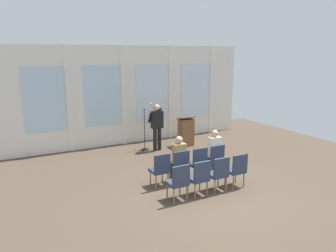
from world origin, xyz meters
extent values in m
plane|color=brown|center=(0.00, 0.00, 0.00)|extent=(14.68, 14.68, 0.00)
cube|color=silver|center=(0.00, 5.65, 1.90)|extent=(10.28, 0.10, 3.80)
cube|color=silver|center=(-3.08, 5.59, 1.95)|extent=(1.38, 0.04, 2.25)
cube|color=silver|center=(-2.25, 5.59, 1.90)|extent=(0.20, 0.08, 3.80)
cube|color=silver|center=(-1.03, 5.59, 1.95)|extent=(1.38, 0.04, 2.25)
cube|color=silver|center=(-0.19, 5.59, 1.90)|extent=(0.20, 0.08, 3.80)
cube|color=silver|center=(1.03, 5.59, 1.95)|extent=(1.38, 0.04, 2.25)
cube|color=silver|center=(1.87, 5.59, 1.90)|extent=(0.20, 0.08, 3.80)
cube|color=silver|center=(3.08, 5.59, 1.95)|extent=(1.38, 0.04, 2.25)
cube|color=silver|center=(3.92, 5.59, 1.90)|extent=(0.20, 0.08, 3.80)
cylinder|color=black|center=(0.45, 4.17, 0.42)|extent=(0.14, 0.14, 0.84)
cylinder|color=black|center=(0.63, 4.17, 0.42)|extent=(0.14, 0.14, 0.84)
cube|color=black|center=(0.54, 4.17, 1.16)|extent=(0.42, 0.22, 0.63)
cube|color=navy|center=(0.54, 4.29, 1.23)|extent=(0.06, 0.01, 0.38)
sphere|color=beige|center=(0.54, 4.18, 1.61)|extent=(0.21, 0.21, 0.21)
cylinder|color=black|center=(0.30, 4.25, 1.25)|extent=(0.09, 0.28, 0.45)
cylinder|color=black|center=(0.69, 4.30, 1.50)|extent=(0.15, 0.36, 0.15)
cylinder|color=black|center=(0.65, 4.44, 1.55)|extent=(0.11, 0.34, 0.15)
sphere|color=beige|center=(0.56, 4.70, 1.65)|extent=(0.10, 0.10, 0.10)
cylinder|color=black|center=(0.15, 4.43, 0.01)|extent=(0.28, 0.28, 0.03)
cylinder|color=black|center=(0.15, 4.43, 0.76)|extent=(0.02, 0.02, 1.45)
sphere|color=#262626|center=(0.15, 4.43, 1.52)|extent=(0.07, 0.07, 0.07)
cube|color=brown|center=(1.80, 4.21, 0.53)|extent=(0.52, 0.40, 1.05)
cube|color=brown|center=(1.80, 4.23, 1.09)|extent=(0.60, 0.48, 0.14)
cylinder|color=olive|center=(-0.71, 1.33, 0.20)|extent=(0.04, 0.04, 0.40)
cylinder|color=olive|center=(-1.07, 1.33, 0.20)|extent=(0.04, 0.04, 0.40)
cylinder|color=olive|center=(-0.71, 0.99, 0.20)|extent=(0.04, 0.04, 0.40)
cylinder|color=olive|center=(-1.07, 0.99, 0.20)|extent=(0.04, 0.04, 0.40)
cube|color=#2D3851|center=(-0.89, 1.16, 0.44)|extent=(0.46, 0.44, 0.08)
cube|color=#2D3851|center=(-0.89, 0.97, 0.71)|extent=(0.46, 0.06, 0.46)
cylinder|color=olive|center=(-0.12, 1.33, 0.20)|extent=(0.04, 0.04, 0.40)
cylinder|color=olive|center=(-0.48, 1.33, 0.20)|extent=(0.04, 0.04, 0.40)
cylinder|color=olive|center=(-0.12, 0.99, 0.20)|extent=(0.04, 0.04, 0.40)
cylinder|color=olive|center=(-0.48, 0.99, 0.20)|extent=(0.04, 0.04, 0.40)
cube|color=#2D3851|center=(-0.30, 1.16, 0.44)|extent=(0.46, 0.44, 0.08)
cube|color=#2D3851|center=(-0.30, 0.97, 0.71)|extent=(0.46, 0.06, 0.46)
cylinder|color=#2D2D33|center=(-0.39, 1.34, 0.22)|extent=(0.10, 0.10, 0.44)
cylinder|color=#2D2D33|center=(-0.21, 1.34, 0.22)|extent=(0.10, 0.10, 0.44)
cube|color=#2D2D33|center=(-0.30, 1.22, 0.50)|extent=(0.34, 0.36, 0.12)
cube|color=#997F4C|center=(-0.30, 1.11, 0.84)|extent=(0.36, 0.20, 0.55)
sphere|color=tan|center=(-0.30, 1.13, 1.22)|extent=(0.20, 0.20, 0.20)
cylinder|color=olive|center=(0.48, 1.33, 0.20)|extent=(0.04, 0.04, 0.40)
cylinder|color=olive|center=(0.12, 1.33, 0.20)|extent=(0.04, 0.04, 0.40)
cylinder|color=olive|center=(0.48, 0.99, 0.20)|extent=(0.04, 0.04, 0.40)
cylinder|color=olive|center=(0.12, 0.99, 0.20)|extent=(0.04, 0.04, 0.40)
cube|color=#2D3851|center=(0.30, 1.16, 0.44)|extent=(0.46, 0.44, 0.08)
cube|color=#2D3851|center=(0.30, 0.97, 0.71)|extent=(0.46, 0.06, 0.46)
cylinder|color=olive|center=(1.07, 1.33, 0.20)|extent=(0.04, 0.04, 0.40)
cylinder|color=olive|center=(0.71, 1.33, 0.20)|extent=(0.04, 0.04, 0.40)
cylinder|color=olive|center=(1.07, 0.99, 0.20)|extent=(0.04, 0.04, 0.40)
cylinder|color=olive|center=(0.71, 0.99, 0.20)|extent=(0.04, 0.04, 0.40)
cube|color=#2D3851|center=(0.89, 1.16, 0.44)|extent=(0.46, 0.44, 0.08)
cube|color=#2D3851|center=(0.89, 0.97, 0.71)|extent=(0.46, 0.06, 0.46)
cylinder|color=#2D2D33|center=(0.80, 1.34, 0.22)|extent=(0.10, 0.10, 0.44)
cylinder|color=#2D2D33|center=(0.98, 1.34, 0.22)|extent=(0.10, 0.10, 0.44)
cube|color=#2D2D33|center=(0.89, 1.22, 0.50)|extent=(0.34, 0.36, 0.12)
cube|color=silver|center=(0.89, 1.11, 0.86)|extent=(0.36, 0.20, 0.60)
sphere|color=tan|center=(0.89, 1.13, 1.27)|extent=(0.20, 0.20, 0.20)
cylinder|color=olive|center=(-0.71, 0.36, 0.20)|extent=(0.04, 0.04, 0.40)
cylinder|color=olive|center=(-1.07, 0.36, 0.20)|extent=(0.04, 0.04, 0.40)
cylinder|color=olive|center=(-0.71, 0.02, 0.20)|extent=(0.04, 0.04, 0.40)
cylinder|color=olive|center=(-1.07, 0.02, 0.20)|extent=(0.04, 0.04, 0.40)
cube|color=#2D3851|center=(-0.89, 0.19, 0.44)|extent=(0.46, 0.44, 0.08)
cube|color=#2D3851|center=(-0.89, 0.00, 0.71)|extent=(0.46, 0.06, 0.46)
cylinder|color=olive|center=(-0.12, 0.36, 0.20)|extent=(0.04, 0.04, 0.40)
cylinder|color=olive|center=(-0.48, 0.36, 0.20)|extent=(0.04, 0.04, 0.40)
cylinder|color=olive|center=(-0.12, 0.02, 0.20)|extent=(0.04, 0.04, 0.40)
cylinder|color=olive|center=(-0.48, 0.02, 0.20)|extent=(0.04, 0.04, 0.40)
cube|color=#2D3851|center=(-0.30, 0.19, 0.44)|extent=(0.46, 0.44, 0.08)
cube|color=#2D3851|center=(-0.30, 0.00, 0.71)|extent=(0.46, 0.06, 0.46)
cylinder|color=olive|center=(0.48, 0.36, 0.20)|extent=(0.04, 0.04, 0.40)
cylinder|color=olive|center=(0.12, 0.36, 0.20)|extent=(0.04, 0.04, 0.40)
cylinder|color=olive|center=(0.48, 0.02, 0.20)|extent=(0.04, 0.04, 0.40)
cylinder|color=olive|center=(0.12, 0.02, 0.20)|extent=(0.04, 0.04, 0.40)
cube|color=#2D3851|center=(0.30, 0.19, 0.44)|extent=(0.46, 0.44, 0.08)
cube|color=#2D3851|center=(0.30, 0.00, 0.71)|extent=(0.46, 0.06, 0.46)
cylinder|color=olive|center=(1.07, 0.36, 0.20)|extent=(0.04, 0.04, 0.40)
cylinder|color=olive|center=(0.71, 0.36, 0.20)|extent=(0.04, 0.04, 0.40)
cylinder|color=olive|center=(1.07, 0.02, 0.20)|extent=(0.04, 0.04, 0.40)
cylinder|color=olive|center=(0.71, 0.02, 0.20)|extent=(0.04, 0.04, 0.40)
cube|color=#2D3851|center=(0.89, 0.19, 0.44)|extent=(0.46, 0.44, 0.08)
cube|color=#2D3851|center=(0.89, 0.00, 0.71)|extent=(0.46, 0.06, 0.46)
camera|label=1|loc=(-4.58, -6.22, 3.52)|focal=34.82mm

